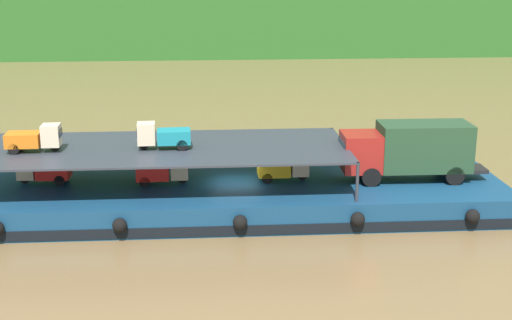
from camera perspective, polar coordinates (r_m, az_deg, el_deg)
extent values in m
plane|color=brown|center=(38.52, -1.60, -3.90)|extent=(400.00, 400.00, 0.00)
cube|color=navy|center=(38.27, -1.61, -2.84)|extent=(28.46, 8.22, 1.50)
cube|color=black|center=(34.53, -1.29, -5.65)|extent=(27.89, 0.06, 0.50)
sphere|color=black|center=(34.39, -10.83, -5.15)|extent=(0.70, 0.70, 0.70)
sphere|color=black|center=(34.17, -1.28, -4.99)|extent=(0.70, 0.70, 0.70)
sphere|color=black|center=(34.90, 8.13, -4.70)|extent=(0.70, 0.70, 0.70)
sphere|color=black|center=(36.51, 16.92, -4.32)|extent=(0.70, 0.70, 0.70)
cube|color=maroon|center=(38.24, 8.36, 0.65)|extent=(2.03, 2.21, 2.00)
cube|color=#192833|center=(37.96, 6.86, 1.14)|extent=(0.08, 1.84, 0.60)
cube|color=#234228|center=(39.01, 13.27, 1.08)|extent=(4.83, 2.36, 2.50)
cube|color=black|center=(39.35, 13.15, -0.76)|extent=(6.82, 1.46, 0.20)
cylinder|color=black|center=(39.57, 8.57, -0.49)|extent=(1.00, 0.29, 1.00)
cylinder|color=black|center=(37.68, 9.19, -1.35)|extent=(1.00, 0.29, 1.00)
cylinder|color=black|center=(40.71, 14.70, -0.38)|extent=(1.00, 0.29, 1.00)
cylinder|color=black|center=(38.88, 15.60, -1.20)|extent=(1.00, 0.29, 1.00)
cylinder|color=#2D333D|center=(41.86, 6.04, 1.21)|extent=(0.16, 0.16, 2.00)
cylinder|color=#2D333D|center=(35.02, 8.09, -1.78)|extent=(0.16, 0.16, 2.00)
cube|color=#2D333D|center=(37.54, -7.44, 0.96)|extent=(19.26, 7.42, 0.10)
cube|color=red|center=(39.23, -15.85, -0.88)|extent=(1.73, 1.24, 0.70)
cube|color=beige|center=(39.52, -17.85, -0.62)|extent=(0.93, 1.02, 1.10)
cube|color=#19232D|center=(39.61, -18.52, -0.47)|extent=(0.06, 0.85, 0.38)
cylinder|color=black|center=(39.71, -17.99, -1.38)|extent=(0.56, 0.15, 0.56)
cylinder|color=black|center=(39.73, -15.09, -1.14)|extent=(0.56, 0.15, 0.56)
cylinder|color=black|center=(38.74, -15.41, -1.59)|extent=(0.56, 0.15, 0.56)
cube|color=red|center=(37.93, -8.25, -0.99)|extent=(1.74, 1.25, 0.70)
cube|color=beige|center=(37.83, -6.15, -0.64)|extent=(0.93, 1.03, 1.10)
cube|color=#19232D|center=(37.80, -5.44, -0.46)|extent=(0.07, 0.85, 0.38)
cylinder|color=black|center=(37.99, -5.89, -1.43)|extent=(0.56, 0.16, 0.56)
cylinder|color=black|center=(37.54, -8.87, -1.75)|extent=(0.56, 0.16, 0.56)
cylinder|color=black|center=(38.55, -8.80, -1.28)|extent=(0.56, 0.16, 0.56)
cube|color=gold|center=(38.17, 1.42, -0.72)|extent=(1.72, 1.23, 0.70)
cube|color=beige|center=(38.29, 3.51, -0.38)|extent=(0.92, 1.02, 1.10)
cube|color=#19232D|center=(38.33, 4.20, -0.20)|extent=(0.05, 0.85, 0.38)
cylinder|color=black|center=(38.47, 3.71, -1.16)|extent=(0.56, 0.15, 0.56)
cylinder|color=black|center=(37.72, 0.91, -1.47)|extent=(0.56, 0.15, 0.56)
cylinder|color=black|center=(38.73, 0.74, -1.01)|extent=(0.56, 0.15, 0.56)
cube|color=orange|center=(38.06, -18.08, 1.56)|extent=(1.71, 1.22, 0.70)
cube|color=beige|center=(37.71, -16.04, 1.91)|extent=(0.91, 1.01, 1.10)
cube|color=#19232D|center=(37.59, -15.35, 2.10)|extent=(0.05, 0.85, 0.38)
cylinder|color=black|center=(37.81, -15.76, 1.11)|extent=(0.56, 0.15, 0.56)
cylinder|color=black|center=(37.74, -18.81, 0.83)|extent=(0.56, 0.15, 0.56)
cylinder|color=black|center=(38.74, -18.44, 1.23)|extent=(0.56, 0.15, 0.56)
cube|color=teal|center=(37.07, -6.58, 1.88)|extent=(1.75, 1.28, 0.70)
cube|color=beige|center=(37.05, -8.75, 2.11)|extent=(0.95, 1.04, 1.10)
cube|color=#19232D|center=(37.04, -9.49, 2.25)|extent=(0.08, 0.85, 0.38)
cylinder|color=black|center=(37.19, -8.95, 1.28)|extent=(0.57, 0.17, 0.56)
cylinder|color=black|center=(37.67, -5.96, 1.58)|extent=(0.57, 0.17, 0.56)
cylinder|color=black|center=(36.64, -5.93, 1.17)|extent=(0.57, 0.17, 0.56)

